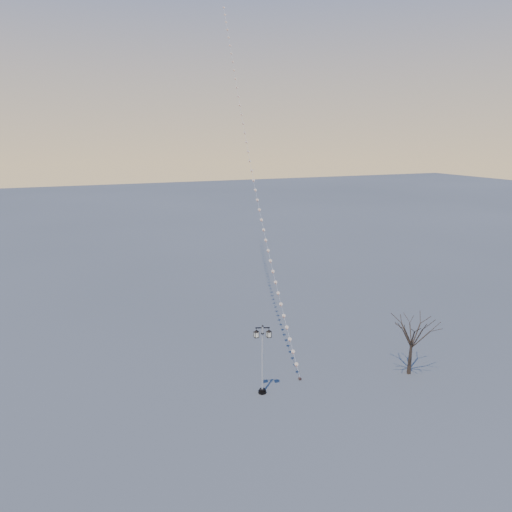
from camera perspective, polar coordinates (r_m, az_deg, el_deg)
ground at (r=31.51m, az=7.49°, el=-16.81°), size 300.00×300.00×0.00m
street_lamp at (r=30.14m, az=0.81°, el=-12.41°), size 1.18×0.69×4.82m
bare_tree at (r=34.03m, az=18.99°, el=-8.99°), size 2.78×2.78×4.61m
kite_train at (r=44.74m, az=-0.56°, el=14.01°), size 6.33×33.22×32.04m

